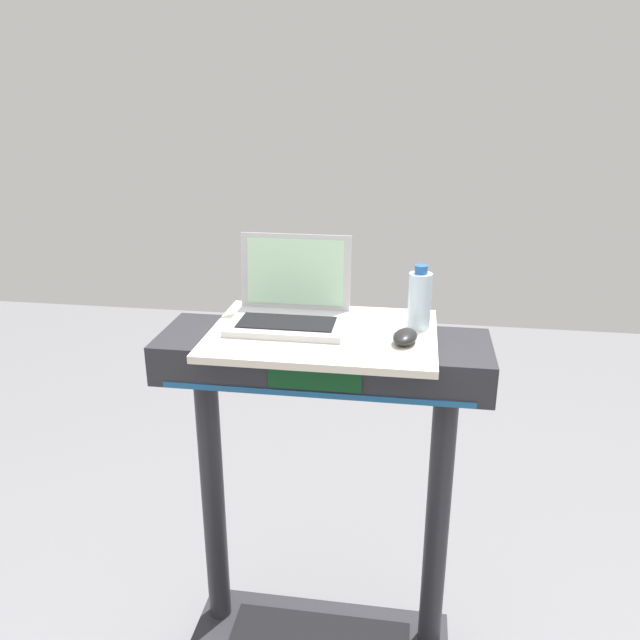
% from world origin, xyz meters
% --- Properties ---
extents(desk_board, '(0.61, 0.44, 0.02)m').
position_xyz_m(desk_board, '(0.00, 0.70, 1.15)').
color(desk_board, beige).
rests_on(desk_board, treadmill_base).
extents(laptop, '(0.32, 0.24, 0.23)m').
position_xyz_m(laptop, '(-0.10, 0.76, 1.21)').
color(laptop, '#B7B7BC').
rests_on(laptop, desk_board).
extents(computer_mouse, '(0.08, 0.11, 0.03)m').
position_xyz_m(computer_mouse, '(0.22, 0.65, 1.18)').
color(computer_mouse, black).
rests_on(computer_mouse, desk_board).
extents(water_bottle, '(0.06, 0.06, 0.18)m').
position_xyz_m(water_bottle, '(0.25, 0.76, 1.25)').
color(water_bottle, silver).
rests_on(water_bottle, desk_board).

